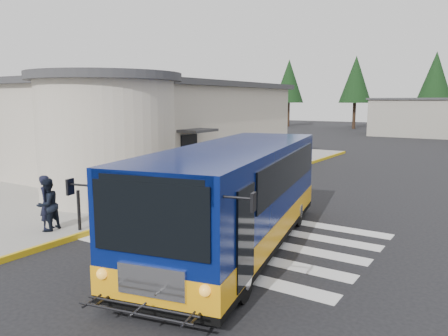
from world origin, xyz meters
The scene contains 9 objects.
ground centered at (0.00, 0.00, 0.00)m, with size 140.00×140.00×0.00m, color black.
sidewalk centered at (-9.00, 4.00, 0.07)m, with size 10.00×34.00×0.15m, color gray.
curb_strip centered at (-4.05, 4.00, 0.08)m, with size 0.12×34.00×0.16m, color gold.
station_building centered at (-10.84, 6.91, 2.57)m, with size 12.70×18.70×4.80m.
crosswalk centered at (-0.50, -0.80, 0.01)m, with size 8.00×5.35×0.01m.
transit_bus centered at (0.13, -1.60, 1.32)m, with size 4.91×10.05×2.75m.
pedestrian_a centered at (-5.14, -3.59, 0.96)m, with size 0.59×0.39×1.62m, color black.
pedestrian_b centered at (-5.03, -3.67, 0.92)m, with size 0.75×0.58×1.54m, color black.
bollard centered at (-4.31, -3.15, 0.75)m, with size 0.10×0.10×1.19m, color black.
Camera 1 is at (6.00, -11.26, 3.92)m, focal length 35.00 mm.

